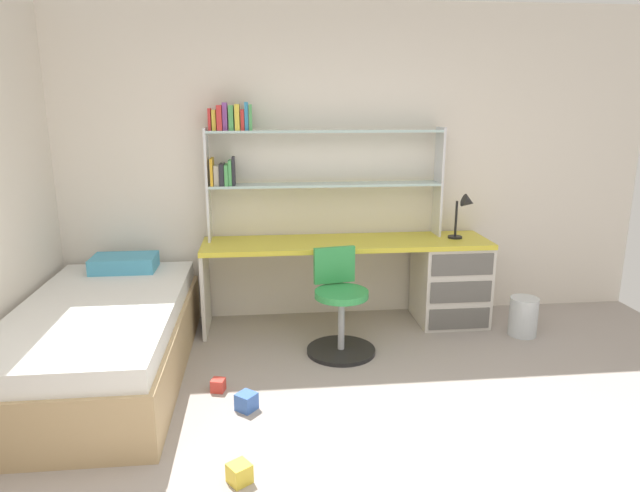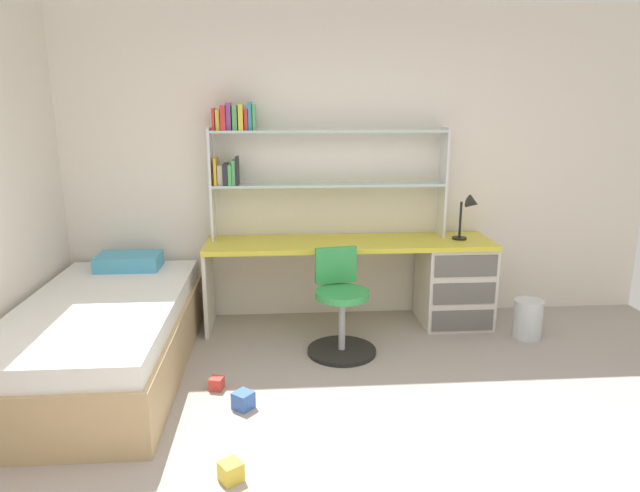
{
  "view_description": "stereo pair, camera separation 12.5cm",
  "coord_description": "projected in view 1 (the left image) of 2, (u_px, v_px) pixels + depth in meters",
  "views": [
    {
      "loc": [
        -0.6,
        -2.09,
        1.81
      ],
      "look_at": [
        -0.21,
        1.64,
        0.87
      ],
      "focal_mm": 31.31,
      "sensor_mm": 36.0,
      "label": 1
    },
    {
      "loc": [
        -0.48,
        -2.1,
        1.81
      ],
      "look_at": [
        -0.21,
        1.64,
        0.87
      ],
      "focal_mm": 31.31,
      "sensor_mm": 36.0,
      "label": 2
    }
  ],
  "objects": [
    {
      "name": "swivel_chair",
      "position": [
        340.0,
        313.0,
        4.19
      ],
      "size": [
        0.52,
        0.52,
        0.78
      ],
      "color": "black",
      "rests_on": "ground_plane"
    },
    {
      "name": "waste_bin",
      "position": [
        523.0,
        316.0,
        4.52
      ],
      "size": [
        0.23,
        0.23,
        0.32
      ],
      "primitive_type": "cylinder",
      "color": "silver",
      "rests_on": "ground_plane"
    },
    {
      "name": "toy_block_red_0",
      "position": [
        218.0,
        385.0,
        3.65
      ],
      "size": [
        0.1,
        0.1,
        0.08
      ],
      "primitive_type": "cube",
      "rotation": [
        0.0,
        0.0,
        1.33
      ],
      "color": "red",
      "rests_on": "ground_plane"
    },
    {
      "name": "toy_block_yellow_2",
      "position": [
        239.0,
        473.0,
        2.76
      ],
      "size": [
        0.14,
        0.14,
        0.1
      ],
      "primitive_type": "cube",
      "rotation": [
        0.0,
        0.0,
        2.18
      ],
      "color": "gold",
      "rests_on": "ground_plane"
    },
    {
      "name": "desk",
      "position": [
        422.0,
        275.0,
        4.75
      ],
      "size": [
        2.37,
        0.56,
        0.74
      ],
      "color": "gold",
      "rests_on": "ground_plane"
    },
    {
      "name": "toy_block_blue_1",
      "position": [
        246.0,
        402.0,
        3.42
      ],
      "size": [
        0.15,
        0.15,
        0.11
      ],
      "primitive_type": "cube",
      "rotation": [
        0.0,
        0.0,
        0.86
      ],
      "color": "#3860B7",
      "rests_on": "ground_plane"
    },
    {
      "name": "bookshelf_hutch",
      "position": [
        291.0,
        157.0,
        4.55
      ],
      "size": [
        1.95,
        0.22,
        1.11
      ],
      "color": "silver",
      "rests_on": "desk"
    },
    {
      "name": "bed_platform",
      "position": [
        102.0,
        340.0,
        3.81
      ],
      "size": [
        1.09,
        2.09,
        0.65
      ],
      "color": "tan",
      "rests_on": "ground_plane"
    },
    {
      "name": "desk_lamp",
      "position": [
        465.0,
        209.0,
        4.62
      ],
      "size": [
        0.2,
        0.17,
        0.38
      ],
      "color": "black",
      "rests_on": "desk"
    },
    {
      "name": "room_shell",
      "position": [
        155.0,
        192.0,
        3.28
      ],
      "size": [
        5.56,
        6.28,
        2.65
      ],
      "color": "silver",
      "rests_on": "ground_plane"
    }
  ]
}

